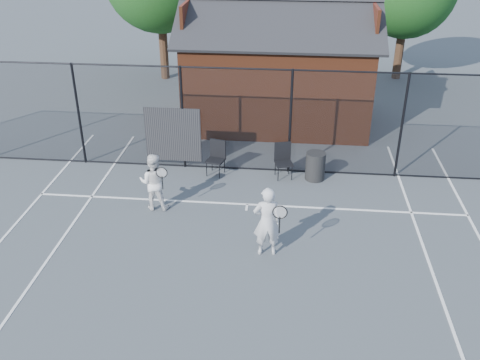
# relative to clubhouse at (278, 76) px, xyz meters

# --- Properties ---
(ground) EXTENTS (80.00, 80.00, 0.00)m
(ground) POSITION_rel_clubhouse_xyz_m (-0.50, -9.00, -1.61)
(ground) COLOR #4C5256
(ground) RESTS_ON ground
(court_lines) EXTENTS (11.02, 18.00, 0.01)m
(court_lines) POSITION_rel_clubhouse_xyz_m (-0.50, -10.32, -1.60)
(court_lines) COLOR white
(court_lines) RESTS_ON ground
(fence) EXTENTS (22.04, 3.00, 3.00)m
(fence) POSITION_rel_clubhouse_xyz_m (-0.80, -4.00, -0.16)
(fence) COLOR black
(fence) RESTS_ON ground
(clubhouse) EXTENTS (6.50, 4.36, 4.19)m
(clubhouse) POSITION_rel_clubhouse_xyz_m (0.00, 0.00, 0.00)
(clubhouse) COLOR #642D17
(clubhouse) RESTS_ON ground
(player_front) EXTENTS (0.75, 0.57, 1.64)m
(player_front) POSITION_rel_clubhouse_xyz_m (0.10, -8.07, -0.79)
(player_front) COLOR silver
(player_front) RESTS_ON ground
(player_back) EXTENTS (0.81, 0.60, 1.48)m
(player_back) POSITION_rel_clubhouse_xyz_m (-2.80, -6.39, -0.86)
(player_back) COLOR white
(player_back) RESTS_ON ground
(chair_left) EXTENTS (0.57, 0.59, 0.97)m
(chair_left) POSITION_rel_clubhouse_xyz_m (-1.54, -4.40, -1.12)
(chair_left) COLOR black
(chair_left) RESTS_ON ground
(chair_right) EXTENTS (0.57, 0.59, 0.97)m
(chair_right) POSITION_rel_clubhouse_xyz_m (0.37, -4.40, -1.12)
(chair_right) COLOR black
(chair_right) RESTS_ON ground
(waste_bin) EXTENTS (0.57, 0.57, 0.79)m
(waste_bin) POSITION_rel_clubhouse_xyz_m (1.24, -4.40, -1.21)
(waste_bin) COLOR #252525
(waste_bin) RESTS_ON ground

